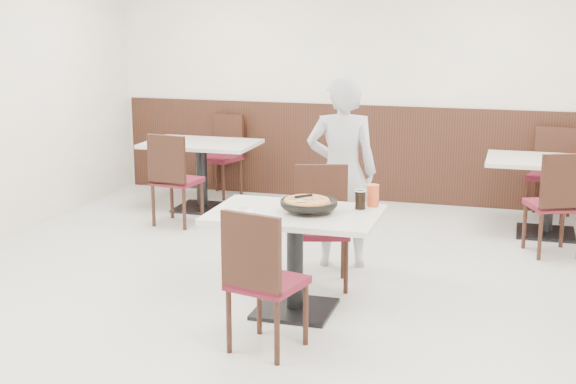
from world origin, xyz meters
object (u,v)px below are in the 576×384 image
(pizza, at_px, (307,204))
(red_cup, at_px, (373,195))
(diner_person, at_px, (342,172))
(bg_chair_left_far, at_px, (219,156))
(side_plate, at_px, (241,212))
(bg_chair_left_near, at_px, (177,179))
(pizza_pan, at_px, (309,207))
(bg_table_left, at_px, (202,176))
(bg_chair_right_far, at_px, (550,174))
(bg_table_right, at_px, (548,197))
(main_table, at_px, (295,262))
(cola_glass, at_px, (360,200))
(bg_chair_right_near, at_px, (554,203))
(chair_near, at_px, (268,279))
(chair_far, at_px, (322,228))

(pizza, distance_m, red_cup, 0.52)
(diner_person, xyz_separation_m, bg_chair_left_far, (-1.95, 2.18, -0.34))
(side_plate, height_order, bg_chair_left_near, bg_chair_left_near)
(pizza_pan, height_order, bg_table_left, pizza_pan)
(bg_table_left, height_order, bg_chair_right_far, bg_chair_right_far)
(side_plate, distance_m, bg_table_right, 3.58)
(main_table, height_order, pizza, pizza)
(side_plate, relative_size, cola_glass, 1.52)
(pizza, bearing_deg, red_cup, 35.97)
(bg_chair_right_near, bearing_deg, diner_person, -175.82)
(bg_chair_left_far, bearing_deg, pizza, 135.27)
(red_cup, relative_size, bg_chair_right_far, 0.17)
(main_table, bearing_deg, side_plate, -156.14)
(chair_near, height_order, bg_chair_right_far, same)
(side_plate, bearing_deg, bg_chair_left_near, 124.05)
(bg_table_right, bearing_deg, cola_glass, -119.25)
(cola_glass, xyz_separation_m, bg_table_left, (-2.26, 2.47, -0.44))
(red_cup, bearing_deg, diner_person, 116.58)
(side_plate, height_order, bg_chair_left_far, bg_chair_left_far)
(red_cup, bearing_deg, cola_glass, -122.80)
(cola_glass, xyz_separation_m, bg_chair_right_far, (1.40, 3.11, -0.34))
(diner_person, bearing_deg, bg_chair_right_far, -140.90)
(cola_glass, height_order, bg_table_left, cola_glass)
(pizza_pan, xyz_separation_m, bg_table_right, (1.71, 2.66, -0.42))
(bg_chair_left_far, height_order, bg_chair_right_near, same)
(pizza, height_order, bg_chair_left_far, bg_chair_left_far)
(cola_glass, distance_m, diner_person, 1.01)
(pizza, distance_m, bg_chair_left_near, 2.78)
(side_plate, relative_size, bg_table_right, 0.16)
(pizza_pan, relative_size, bg_chair_left_far, 0.39)
(bg_chair_right_near, relative_size, bg_chair_right_far, 1.00)
(side_plate, height_order, bg_table_right, side_plate)
(chair_near, bearing_deg, chair_far, 102.58)
(diner_person, bearing_deg, main_table, 74.21)
(main_table, relative_size, cola_glass, 9.23)
(pizza, bearing_deg, chair_far, 92.63)
(chair_near, relative_size, pizza_pan, 2.53)
(main_table, height_order, red_cup, red_cup)
(chair_far, bearing_deg, bg_chair_left_near, -53.36)
(chair_near, bearing_deg, main_table, 105.45)
(bg_chair_left_far, bearing_deg, bg_chair_right_near, 175.09)
(pizza, bearing_deg, bg_chair_right_far, 62.07)
(pizza_pan, bearing_deg, bg_chair_right_far, 62.37)
(bg_chair_right_near, bearing_deg, bg_chair_left_far, 138.50)
(chair_far, relative_size, bg_chair_left_far, 1.00)
(bg_chair_right_far, bearing_deg, cola_glass, 78.71)
(cola_glass, relative_size, bg_chair_right_near, 0.14)
(red_cup, distance_m, bg_chair_left_near, 2.90)
(side_plate, height_order, bg_chair_right_near, bg_chair_right_near)
(cola_glass, height_order, bg_chair_right_near, bg_chair_right_near)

